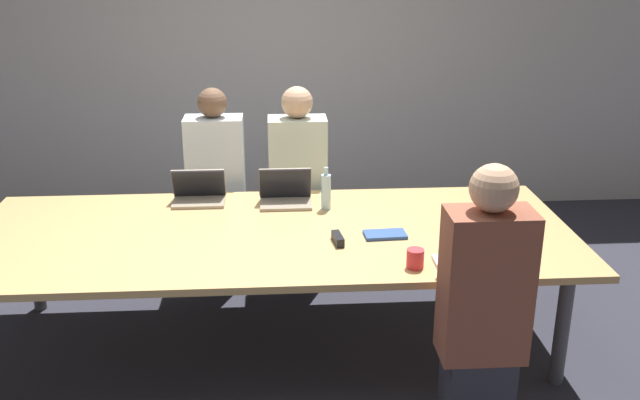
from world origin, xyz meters
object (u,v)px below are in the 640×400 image
at_px(cup_near_right, 415,259).
at_px(laptop_far_center, 286,194).
at_px(laptop_far_midleft, 199,193).
at_px(laptop_near_right, 468,257).
at_px(person_near_right, 483,311).
at_px(person_far_center, 298,188).
at_px(bottle_far_center, 326,191).
at_px(stapler, 338,239).
at_px(person_far_midleft, 217,188).

bearing_deg(cup_near_right, laptop_far_center, 122.76).
xyz_separation_m(laptop_far_midleft, laptop_near_right, (1.46, -1.10, 0.00)).
xyz_separation_m(laptop_far_midleft, person_near_right, (1.45, -1.45, -0.11)).
distance_m(cup_near_right, person_far_center, 1.56).
bearing_deg(laptop_near_right, bottle_far_center, -54.63).
xyz_separation_m(person_near_right, person_far_center, (-0.80, 1.84, -0.00)).
distance_m(person_near_right, laptop_far_center, 1.65).
bearing_deg(laptop_far_midleft, person_near_right, -45.02).
xyz_separation_m(laptop_near_right, person_far_center, (-0.81, 1.49, -0.12)).
bearing_deg(laptop_near_right, person_far_center, -61.47).
distance_m(laptop_near_right, person_far_center, 1.70).
relative_size(laptop_near_right, person_far_center, 0.22).
bearing_deg(stapler, laptop_far_center, 105.28).
bearing_deg(person_far_midleft, laptop_far_center, -46.79).
relative_size(laptop_far_center, bottle_far_center, 1.22).
xyz_separation_m(laptop_far_midleft, person_far_center, (0.65, 0.39, -0.12)).
height_order(laptop_far_midleft, stapler, laptop_far_midleft).
distance_m(person_near_right, person_far_center, 2.00).
xyz_separation_m(laptop_far_center, person_far_center, (0.09, 0.45, -0.12)).
xyz_separation_m(laptop_near_right, laptop_far_center, (-0.90, 1.04, -0.00)).
relative_size(person_near_right, stapler, 9.07).
bearing_deg(stapler, laptop_far_midleft, 131.57).
bearing_deg(laptop_far_midleft, cup_near_right, -41.59).
bearing_deg(laptop_far_midleft, laptop_near_right, -37.00).
xyz_separation_m(cup_near_right, person_far_center, (-0.55, 1.45, -0.10)).
height_order(person_near_right, bottle_far_center, person_near_right).
relative_size(cup_near_right, person_far_center, 0.07).
height_order(laptop_near_right, bottle_far_center, bottle_far_center).
distance_m(laptop_near_right, laptop_far_center, 1.37).
bearing_deg(laptop_far_center, cup_near_right, -57.24).
distance_m(laptop_far_center, bottle_far_center, 0.28).
distance_m(cup_near_right, stapler, 0.50).
bearing_deg(bottle_far_center, laptop_far_center, 155.67).
distance_m(person_far_midleft, cup_near_right, 1.88).
height_order(person_far_midleft, person_far_center, person_far_center).
distance_m(person_far_midleft, laptop_near_right, 2.08).
bearing_deg(laptop_near_right, person_near_right, 88.11).
relative_size(person_far_center, stapler, 9.04).
xyz_separation_m(laptop_far_center, bottle_far_center, (0.25, -0.11, 0.05)).
height_order(person_near_right, stapler, person_near_right).
height_order(person_far_center, bottle_far_center, person_far_center).
bearing_deg(laptop_far_midleft, person_far_midleft, 80.35).
height_order(cup_near_right, laptop_far_center, laptop_far_center).
height_order(laptop_near_right, laptop_far_center, laptop_near_right).
distance_m(laptop_far_midleft, person_far_center, 0.77).
height_order(laptop_near_right, person_far_center, person_far_center).
height_order(person_near_right, person_far_center, person_near_right).
height_order(cup_near_right, bottle_far_center, bottle_far_center).
relative_size(laptop_near_right, person_near_right, 0.22).
height_order(person_far_midleft, laptop_near_right, person_far_midleft).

